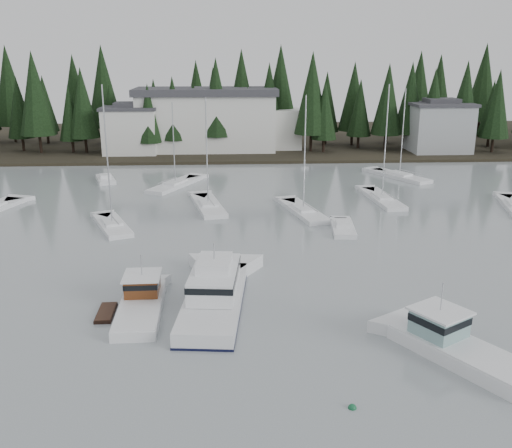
# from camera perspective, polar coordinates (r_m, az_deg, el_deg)

# --- Properties ---
(far_shore_land) EXTENTS (240.00, 54.00, 1.00)m
(far_shore_land) POSITION_cam_1_polar(r_m,az_deg,el_deg) (119.35, -2.26, 8.38)
(far_shore_land) COLOR black
(far_shore_land) RESTS_ON ground
(conifer_treeline) EXTENTS (200.00, 22.00, 20.00)m
(conifer_treeline) POSITION_cam_1_polar(r_m,az_deg,el_deg) (108.48, -2.17, 7.54)
(conifer_treeline) COLOR black
(conifer_treeline) RESTS_ON ground
(house_west) EXTENTS (9.54, 7.42, 8.75)m
(house_west) POSITION_cam_1_polar(r_m,az_deg,el_deg) (102.20, -12.41, 9.24)
(house_west) COLOR silver
(house_west) RESTS_ON ground
(house_east_a) EXTENTS (10.60, 8.48, 9.25)m
(house_east_a) POSITION_cam_1_polar(r_m,az_deg,el_deg) (106.70, 17.86, 9.27)
(house_east_a) COLOR #999EA0
(house_east_a) RESTS_ON ground
(harbor_inn) EXTENTS (29.50, 11.50, 10.90)m
(harbor_inn) POSITION_cam_1_polar(r_m,az_deg,el_deg) (104.07, -3.83, 10.34)
(harbor_inn) COLOR silver
(harbor_inn) RESTS_ON ground
(lobster_boat_brown) EXTENTS (4.47, 8.57, 4.21)m
(lobster_boat_brown) POSITION_cam_1_polar(r_m,az_deg,el_deg) (40.83, -11.54, -7.88)
(lobster_boat_brown) COLOR white
(lobster_boat_brown) RESTS_ON ground
(cabin_cruiser_center) EXTENTS (5.10, 12.74, 5.33)m
(cabin_cruiser_center) POSITION_cam_1_polar(r_m,az_deg,el_deg) (40.64, -4.19, -7.18)
(cabin_cruiser_center) COLOR white
(cabin_cruiser_center) RESTS_ON ground
(lobster_boat_teal) EXTENTS (7.27, 9.12, 4.91)m
(lobster_boat_teal) POSITION_cam_1_polar(r_m,az_deg,el_deg) (36.28, 19.37, -11.63)
(lobster_boat_teal) COLOR white
(lobster_boat_teal) RESTS_ON ground
(sailboat_0) EXTENTS (3.42, 10.69, 14.40)m
(sailboat_0) POSITION_cam_1_polar(r_m,az_deg,el_deg) (71.23, 12.47, 2.37)
(sailboat_0) COLOR white
(sailboat_0) RESTS_ON ground
(sailboat_3) EXTENTS (4.88, 10.50, 13.51)m
(sailboat_3) POSITION_cam_1_polar(r_m,az_deg,el_deg) (64.29, 4.74, 1.16)
(sailboat_3) COLOR white
(sailboat_3) RESTS_ON ground
(sailboat_5) EXTENTS (7.15, 10.41, 13.14)m
(sailboat_5) POSITION_cam_1_polar(r_m,az_deg,el_deg) (85.14, 14.15, 4.56)
(sailboat_5) COLOR white
(sailboat_5) RESTS_ON ground
(sailboat_9) EXTENTS (4.70, 10.74, 13.13)m
(sailboat_9) POSITION_cam_1_polar(r_m,az_deg,el_deg) (66.65, -4.80, 1.72)
(sailboat_9) COLOR white
(sailboat_9) RESTS_ON ground
(sailboat_10) EXTENTS (5.55, 8.86, 14.92)m
(sailboat_10) POSITION_cam_1_polar(r_m,az_deg,el_deg) (60.51, -14.16, -0.27)
(sailboat_10) COLOR white
(sailboat_10) RESTS_ON ground
(sailboat_11) EXTENTS (7.19, 10.96, 11.73)m
(sailboat_11) POSITION_cam_1_polar(r_m,az_deg,el_deg) (77.89, -8.06, 3.79)
(sailboat_11) COLOR white
(sailboat_11) RESTS_ON ground
(runabout_1) EXTENTS (2.83, 6.30, 1.42)m
(runabout_1) POSITION_cam_1_polar(r_m,az_deg,el_deg) (58.45, 8.68, -0.51)
(runabout_1) COLOR white
(runabout_1) RESTS_ON ground
(runabout_3) EXTENTS (3.76, 5.83, 1.42)m
(runabout_3) POSITION_cam_1_polar(r_m,az_deg,el_deg) (82.80, -14.79, 4.22)
(runabout_3) COLOR white
(runabout_3) RESTS_ON ground
(mooring_buoy_green) EXTENTS (0.44, 0.44, 0.44)m
(mooring_buoy_green) POSITION_cam_1_polar(r_m,az_deg,el_deg) (30.70, 9.60, -17.70)
(mooring_buoy_green) COLOR #145933
(mooring_buoy_green) RESTS_ON ground
(mooring_buoy_dark) EXTENTS (0.33, 0.33, 0.33)m
(mooring_buoy_dark) POSITION_cam_1_polar(r_m,az_deg,el_deg) (35.84, 20.77, -13.22)
(mooring_buoy_dark) COLOR black
(mooring_buoy_dark) RESTS_ON ground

